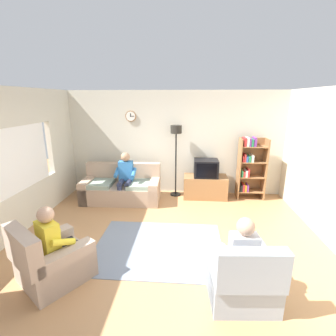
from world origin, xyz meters
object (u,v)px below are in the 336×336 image
object	(u,v)px
person_on_couch	(125,175)
person_in_right_armchair	(241,252)
couch	(122,188)
armchair_near_bookshelf	(241,277)
floor_lamp	(176,141)
bookshelf	(250,166)
armchair_near_window	(52,262)
tv_stand	(205,187)
tv	(206,168)
person_in_left_armchair	(56,239)

from	to	relation	value
person_on_couch	person_in_right_armchair	size ratio (longest dim) A/B	1.11
person_in_right_armchair	couch	bearing A→B (deg)	128.71
person_in_right_armchair	person_on_couch	bearing A→B (deg)	128.06
couch	armchair_near_bookshelf	xyz separation A→B (m)	(2.34, -3.00, -0.02)
couch	floor_lamp	xyz separation A→B (m)	(1.34, 0.46, 1.14)
floor_lamp	couch	bearing A→B (deg)	-161.09
bookshelf	floor_lamp	world-z (taller)	floor_lamp
bookshelf	armchair_near_window	world-z (taller)	bookshelf
bookshelf	armchair_near_bookshelf	bearing A→B (deg)	-104.20
person_on_couch	tv_stand	bearing A→B (deg)	13.43
floor_lamp	armchair_near_window	distance (m)	3.88
armchair_near_window	floor_lamp	bearing A→B (deg)	64.87
tv	person_on_couch	size ratio (longest dim) A/B	0.48
tv	armchair_near_bookshelf	world-z (taller)	tv
couch	person_in_left_armchair	size ratio (longest dim) A/B	1.72
bookshelf	person_in_left_armchair	distance (m)	4.70
floor_lamp	armchair_near_bookshelf	xyz separation A→B (m)	(1.00, -3.46, -1.16)
tv_stand	person_in_left_armchair	world-z (taller)	person_in_left_armchair
tv_stand	armchair_near_window	distance (m)	4.00
couch	tv	xyz separation A→B (m)	(2.11, 0.34, 0.48)
tv_stand	person_in_right_armchair	world-z (taller)	person_in_right_armchair
person_on_couch	person_in_left_armchair	distance (m)	2.73
couch	armchair_near_bookshelf	distance (m)	3.81
armchair_near_window	armchair_near_bookshelf	world-z (taller)	same
couch	person_on_couch	size ratio (longest dim) A/B	1.55
couch	tv_stand	xyz separation A→B (m)	(2.11, 0.36, -0.03)
tv	person_in_right_armchair	world-z (taller)	person_in_right_armchair
tv	armchair_near_window	distance (m)	4.02
couch	armchair_near_bookshelf	size ratio (longest dim) A/B	2.06
bookshelf	person_in_left_armchair	bearing A→B (deg)	-136.23
person_in_right_armchair	floor_lamp	bearing A→B (deg)	106.44
bookshelf	armchair_near_window	distance (m)	4.81
tv	person_on_couch	world-z (taller)	person_on_couch
armchair_near_window	person_on_couch	world-z (taller)	person_on_couch
armchair_near_window	person_in_right_armchair	bearing A→B (deg)	-0.58
tv	armchair_near_window	size ratio (longest dim) A/B	0.51
couch	tv	distance (m)	2.19
couch	floor_lamp	bearing A→B (deg)	18.91
person_in_left_armchair	armchair_near_bookshelf	bearing A→B (deg)	-4.26
tv_stand	tv	world-z (taller)	tv
floor_lamp	person_in_right_armchair	world-z (taller)	floor_lamp
floor_lamp	armchair_near_window	xyz separation A→B (m)	(-1.57, -3.35, -1.16)
bookshelf	person_on_couch	size ratio (longest dim) A/B	1.28
person_in_left_armchair	person_in_right_armchair	world-z (taller)	same
armchair_near_window	person_in_left_armchair	bearing A→B (deg)	54.23
couch	armchair_near_bookshelf	bearing A→B (deg)	-52.05
couch	tv_stand	world-z (taller)	couch
couch	armchair_near_bookshelf	world-z (taller)	same
armchair_near_window	person_in_right_armchair	size ratio (longest dim) A/B	1.06
bookshelf	person_in_left_armchair	size ratio (longest dim) A/B	1.42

